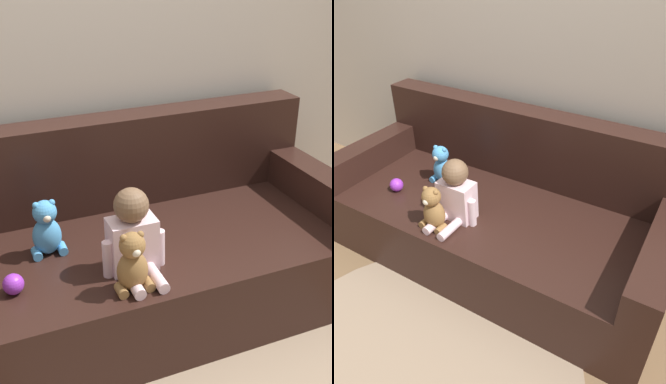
% 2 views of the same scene
% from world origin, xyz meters
% --- Properties ---
extents(ground_plane, '(12.00, 12.00, 0.00)m').
position_xyz_m(ground_plane, '(0.00, 0.00, 0.00)').
color(ground_plane, brown).
extents(wall_back, '(8.00, 0.05, 2.60)m').
position_xyz_m(wall_back, '(0.00, 0.56, 1.30)').
color(wall_back, beige).
rests_on(wall_back, ground_plane).
extents(couch, '(2.09, 0.95, 0.88)m').
position_xyz_m(couch, '(0.00, 0.07, 0.29)').
color(couch, black).
rests_on(couch, ground_plane).
extents(person_baby, '(0.27, 0.30, 0.37)m').
position_xyz_m(person_baby, '(-0.11, -0.22, 0.57)').
color(person_baby, silver).
rests_on(person_baby, couch).
extents(teddy_bear_brown, '(0.15, 0.12, 0.26)m').
position_xyz_m(teddy_bear_brown, '(-0.16, -0.35, 0.53)').
color(teddy_bear_brown, olive).
rests_on(teddy_bear_brown, couch).
extents(plush_toy_side, '(0.15, 0.12, 0.26)m').
position_xyz_m(plush_toy_side, '(-0.41, 0.04, 0.53)').
color(plush_toy_side, '#4C9EDB').
rests_on(plush_toy_side, couch).
extents(toy_ball, '(0.08, 0.08, 0.08)m').
position_xyz_m(toy_ball, '(-0.60, -0.20, 0.45)').
color(toy_ball, purple).
rests_on(toy_ball, couch).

